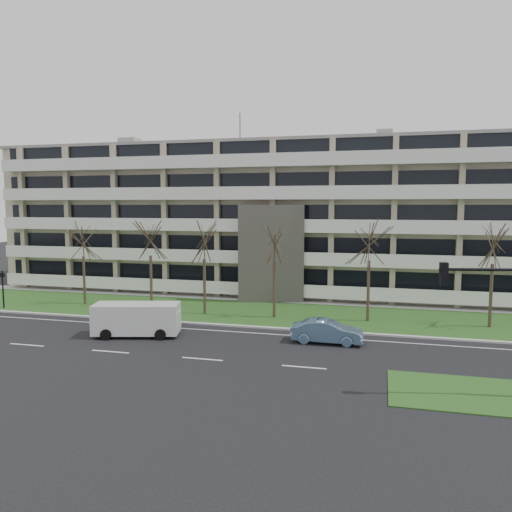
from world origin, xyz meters
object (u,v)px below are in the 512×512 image
(blue_sedan, at_px, (327,331))
(white_van, at_px, (138,317))
(pedestrian_signal, at_px, (3,285))
(silver_pickup, at_px, (137,319))

(blue_sedan, distance_m, white_van, 12.90)
(blue_sedan, xyz_separation_m, pedestrian_signal, (-28.43, 3.94, 1.34))
(white_van, bearing_deg, pedestrian_signal, 146.82)
(silver_pickup, distance_m, blue_sedan, 13.78)
(blue_sedan, height_order, pedestrian_signal, pedestrian_signal)
(pedestrian_signal, bearing_deg, white_van, -15.84)
(silver_pickup, relative_size, pedestrian_signal, 1.61)
(white_van, height_order, pedestrian_signal, pedestrian_signal)
(blue_sedan, distance_m, pedestrian_signal, 28.73)
(silver_pickup, xyz_separation_m, pedestrian_signal, (-14.66, 3.61, 1.37))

